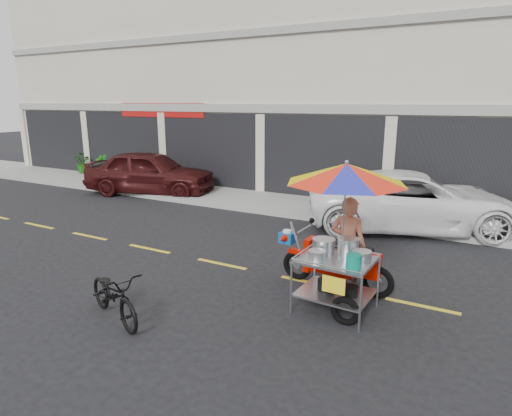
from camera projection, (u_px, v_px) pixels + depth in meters
The scene contains 10 objects.
ground at pixel (310, 283), 8.09m from camera, with size 90.00×90.00×0.00m, color black.
sidewalk at pixel (378, 214), 12.76m from camera, with size 45.00×3.00×0.15m, color gray.
shophouse_block at pixel (503, 75), 14.79m from camera, with size 36.00×8.11×10.40m.
centerline at pixel (310, 283), 8.09m from camera, with size 42.00×0.10×0.01m, color gold.
maroon_sedan at pixel (150, 172), 15.68m from camera, with size 1.90×4.73×1.61m, color #380F0F.
white_pickup at pixel (415, 201), 11.33m from camera, with size 2.56×5.56×1.55m, color white.
plant_tall at pixel (84, 162), 19.44m from camera, with size 0.89×0.77×0.99m, color #13540E.
plant_short at pixel (101, 167), 17.76m from camera, with size 0.59×0.59×1.06m, color #13540E.
near_bicycle at pixel (114, 295), 6.62m from camera, with size 0.56×1.59×0.84m, color black.
food_vendor_rig at pixel (344, 214), 6.96m from camera, with size 2.45×2.04×2.48m.
Camera 1 is at (2.68, -7.09, 3.34)m, focal length 30.00 mm.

